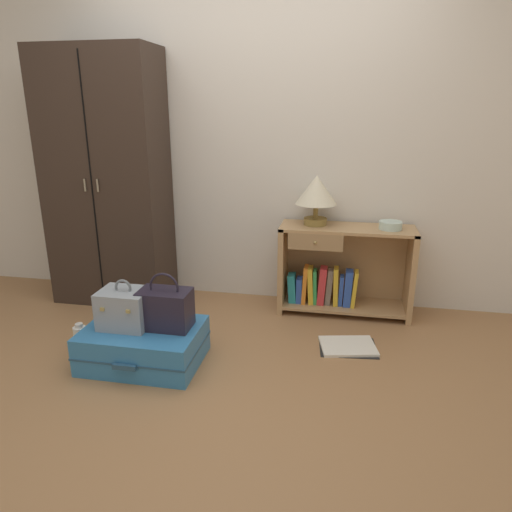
{
  "coord_description": "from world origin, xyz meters",
  "views": [
    {
      "loc": [
        0.68,
        -2.12,
        1.5
      ],
      "look_at": [
        0.12,
        0.81,
        0.55
      ],
      "focal_mm": 32.93,
      "sensor_mm": 36.0,
      "label": 1
    }
  ],
  "objects_px": {
    "suitcase_large": "(144,345)",
    "open_book_on_floor": "(348,346)",
    "wardrobe": "(107,180)",
    "handbag": "(165,308)",
    "bottle": "(81,339)",
    "bookshelf": "(339,271)",
    "table_lamp": "(316,192)",
    "bowl": "(390,225)",
    "train_case": "(125,308)"
  },
  "relations": [
    {
      "from": "suitcase_large",
      "to": "open_book_on_floor",
      "type": "distance_m",
      "value": 1.3
    },
    {
      "from": "open_book_on_floor",
      "to": "suitcase_large",
      "type": "bearing_deg",
      "value": -161.22
    },
    {
      "from": "train_case",
      "to": "suitcase_large",
      "type": "bearing_deg",
      "value": -1.8
    },
    {
      "from": "bowl",
      "to": "train_case",
      "type": "distance_m",
      "value": 1.9
    },
    {
      "from": "bottle",
      "to": "wardrobe",
      "type": "bearing_deg",
      "value": 102.8
    },
    {
      "from": "suitcase_large",
      "to": "bottle",
      "type": "relative_size",
      "value": 3.47
    },
    {
      "from": "wardrobe",
      "to": "train_case",
      "type": "xyz_separation_m",
      "value": [
        0.55,
        -0.94,
        -0.61
      ]
    },
    {
      "from": "handbag",
      "to": "open_book_on_floor",
      "type": "height_order",
      "value": "handbag"
    },
    {
      "from": "suitcase_large",
      "to": "handbag",
      "type": "distance_m",
      "value": 0.28
    },
    {
      "from": "bottle",
      "to": "bookshelf",
      "type": "bearing_deg",
      "value": 31.49
    },
    {
      "from": "bookshelf",
      "to": "table_lamp",
      "type": "distance_m",
      "value": 0.62
    },
    {
      "from": "bowl",
      "to": "open_book_on_floor",
      "type": "relative_size",
      "value": 0.41
    },
    {
      "from": "wardrobe",
      "to": "open_book_on_floor",
      "type": "relative_size",
      "value": 4.83
    },
    {
      "from": "suitcase_large",
      "to": "bottle",
      "type": "bearing_deg",
      "value": 175.93
    },
    {
      "from": "train_case",
      "to": "bottle",
      "type": "distance_m",
      "value": 0.43
    },
    {
      "from": "handbag",
      "to": "open_book_on_floor",
      "type": "distance_m",
      "value": 1.2
    },
    {
      "from": "bookshelf",
      "to": "wardrobe",
      "type": "bearing_deg",
      "value": -178.07
    },
    {
      "from": "table_lamp",
      "to": "suitcase_large",
      "type": "bearing_deg",
      "value": -133.02
    },
    {
      "from": "table_lamp",
      "to": "bowl",
      "type": "bearing_deg",
      "value": -3.7
    },
    {
      "from": "bowl",
      "to": "open_book_on_floor",
      "type": "height_order",
      "value": "bowl"
    },
    {
      "from": "suitcase_large",
      "to": "wardrobe",
      "type": "bearing_deg",
      "value": 124.57
    },
    {
      "from": "bookshelf",
      "to": "train_case",
      "type": "height_order",
      "value": "bookshelf"
    },
    {
      "from": "bookshelf",
      "to": "suitcase_large",
      "type": "distance_m",
      "value": 1.53
    },
    {
      "from": "train_case",
      "to": "handbag",
      "type": "height_order",
      "value": "handbag"
    },
    {
      "from": "train_case",
      "to": "handbag",
      "type": "distance_m",
      "value": 0.25
    },
    {
      "from": "wardrobe",
      "to": "bottle",
      "type": "bearing_deg",
      "value": -77.2
    },
    {
      "from": "suitcase_large",
      "to": "train_case",
      "type": "xyz_separation_m",
      "value": [
        -0.1,
        0.0,
        0.23
      ]
    },
    {
      "from": "suitcase_large",
      "to": "open_book_on_floor",
      "type": "xyz_separation_m",
      "value": [
        1.23,
        0.42,
        -0.11
      ]
    },
    {
      "from": "handbag",
      "to": "bottle",
      "type": "bearing_deg",
      "value": -179.62
    },
    {
      "from": "wardrobe",
      "to": "bottle",
      "type": "height_order",
      "value": "wardrobe"
    },
    {
      "from": "wardrobe",
      "to": "handbag",
      "type": "height_order",
      "value": "wardrobe"
    },
    {
      "from": "wardrobe",
      "to": "table_lamp",
      "type": "relative_size",
      "value": 5.28
    },
    {
      "from": "bowl",
      "to": "train_case",
      "type": "relative_size",
      "value": 0.54
    },
    {
      "from": "table_lamp",
      "to": "bottle",
      "type": "xyz_separation_m",
      "value": [
        -1.39,
        -0.98,
        -0.82
      ]
    },
    {
      "from": "table_lamp",
      "to": "open_book_on_floor",
      "type": "relative_size",
      "value": 0.91
    },
    {
      "from": "bottle",
      "to": "open_book_on_floor",
      "type": "height_order",
      "value": "bottle"
    },
    {
      "from": "bookshelf",
      "to": "suitcase_large",
      "type": "bearing_deg",
      "value": -138.75
    },
    {
      "from": "wardrobe",
      "to": "bottle",
      "type": "xyz_separation_m",
      "value": [
        0.21,
        -0.91,
        -0.87
      ]
    },
    {
      "from": "suitcase_large",
      "to": "open_book_on_floor",
      "type": "bearing_deg",
      "value": 18.78
    },
    {
      "from": "bookshelf",
      "to": "train_case",
      "type": "bearing_deg",
      "value": -141.27
    },
    {
      "from": "bookshelf",
      "to": "table_lamp",
      "type": "height_order",
      "value": "table_lamp"
    },
    {
      "from": "table_lamp",
      "to": "suitcase_large",
      "type": "distance_m",
      "value": 1.6
    },
    {
      "from": "bowl",
      "to": "bookshelf",
      "type": "bearing_deg",
      "value": 176.45
    },
    {
      "from": "handbag",
      "to": "bottle",
      "type": "height_order",
      "value": "handbag"
    },
    {
      "from": "bowl",
      "to": "handbag",
      "type": "relative_size",
      "value": 0.47
    },
    {
      "from": "train_case",
      "to": "open_book_on_floor",
      "type": "bearing_deg",
      "value": 17.3
    },
    {
      "from": "bowl",
      "to": "bottle",
      "type": "bearing_deg",
      "value": -153.74
    },
    {
      "from": "train_case",
      "to": "open_book_on_floor",
      "type": "xyz_separation_m",
      "value": [
        1.33,
        0.41,
        -0.34
      ]
    },
    {
      "from": "suitcase_large",
      "to": "open_book_on_floor",
      "type": "relative_size",
      "value": 1.76
    },
    {
      "from": "wardrobe",
      "to": "handbag",
      "type": "relative_size",
      "value": 5.55
    }
  ]
}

